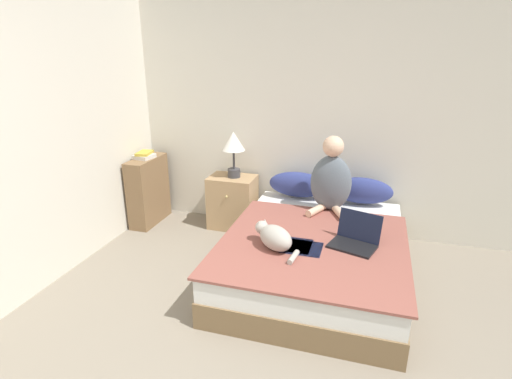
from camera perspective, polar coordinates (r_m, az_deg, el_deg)
The scene contains 12 objects.
wall_back at distance 4.26m, azimuth 10.28°, elevation 10.39°, with size 5.19×0.05×2.55m.
wall_side at distance 3.76m, azimuth -27.43°, elevation 7.33°, with size 0.05×4.01×2.55m.
bed at distance 3.60m, azimuth 8.42°, elevation -9.28°, with size 1.51×1.95×0.42m.
pillow_near at distance 4.27m, azimuth 6.01°, elevation 0.71°, with size 0.62×0.21×0.27m.
pillow_far at distance 4.21m, azimuth 14.84°, elevation -0.14°, with size 0.62×0.21×0.27m.
person_sitting at distance 3.91m, azimuth 10.67°, elevation 1.43°, with size 0.40×0.39×0.74m.
cat_tabby at distance 3.18m, azimuth 2.66°, elevation -6.79°, with size 0.40×0.39×0.19m.
laptop_open at distance 3.34m, azimuth 13.93°, elevation -6.89°, with size 0.43×0.39×0.25m.
nightstand at distance 4.50m, azimuth -3.36°, elevation -1.79°, with size 0.51×0.38×0.59m.
table_lamp at distance 4.30m, azimuth -3.23°, elevation 6.32°, with size 0.24×0.24×0.50m.
bookshelf at distance 4.75m, azimuth -15.12°, elevation -0.14°, with size 0.22×0.58×0.77m.
book_stack_top at distance 4.63m, azimuth -15.67°, elevation 4.74°, with size 0.21×0.24×0.07m.
Camera 1 is at (0.47, -1.15, 1.93)m, focal length 28.00 mm.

